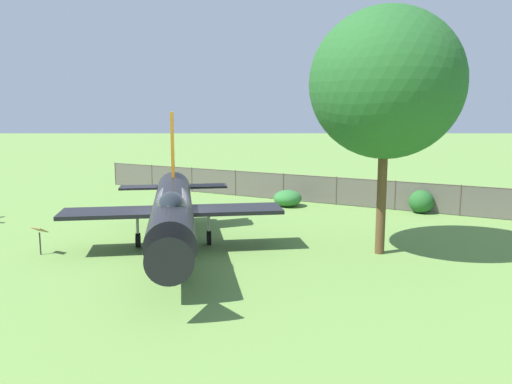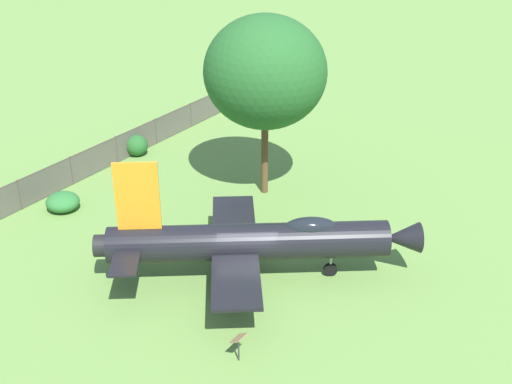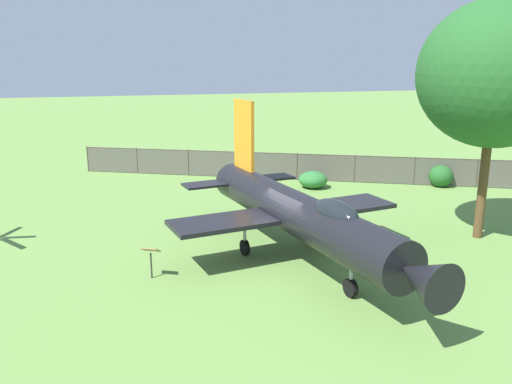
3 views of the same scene
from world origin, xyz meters
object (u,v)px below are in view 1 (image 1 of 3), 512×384
Objects in this scene: shrub_by_tree at (421,202)px; info_plaque at (39,234)px; shade_tree at (386,84)px; shrub_near_fence at (288,198)px; display_jet at (172,209)px.

shrub_by_tree is 19.66m from info_plaque.
shade_tree is at bearing -89.13° from info_plaque.
shrub_near_fence is at bearing 16.95° from shade_tree.
shade_tree is 5.57× the size of shrub_near_fence.
display_jet reaches higher than info_plaque.
display_jet reaches higher than shrub_near_fence.
shade_tree is 12.32m from shrub_near_fence.
shade_tree is at bearing 84.22° from display_jet.
shrub_near_fence is 1.51× the size of info_plaque.
info_plaque is (0.15, 5.33, -1.01)m from display_jet.
shrub_near_fence is at bearing 145.72° from display_jet.
shade_tree reaches higher than shrub_near_fence.
display_jet reaches higher than shrub_by_tree.
shade_tree is 11.03m from shrub_by_tree.
shrub_near_fence is 14.74m from info_plaque.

